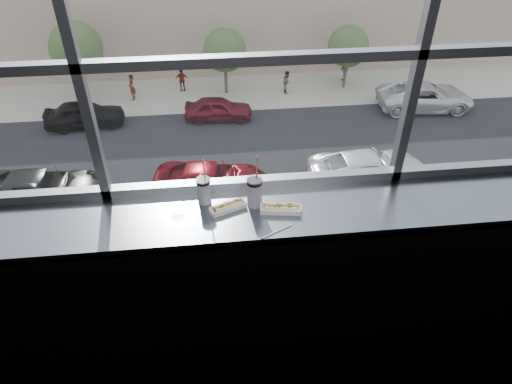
{
  "coord_description": "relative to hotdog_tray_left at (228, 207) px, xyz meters",
  "views": [
    {
      "loc": [
        -0.28,
        -1.05,
        2.96
      ],
      "look_at": [
        -0.02,
        1.23,
        1.25
      ],
      "focal_mm": 32.0,
      "sensor_mm": 36.0,
      "label": 1
    }
  ],
  "objects": [
    {
      "name": "pedestrian_c",
      "position": [
        5.53,
        27.88,
        -11.15
      ],
      "size": [
        0.62,
        0.83,
        1.87
      ],
      "primitive_type": "imported",
      "rotation": [
        0.0,
        0.0,
        1.57
      ],
      "color": "#66605B",
      "rests_on": "far_sidewalk"
    },
    {
      "name": "plaza_ground",
      "position": [
        0.2,
        43.74,
        -12.12
      ],
      "size": [
        120.0,
        120.0,
        0.0
      ],
      "primitive_type": "plane",
      "color": "#AEA891",
      "rests_on": "ground"
    },
    {
      "name": "car_far_a",
      "position": [
        -7.83,
        24.24,
        -10.98
      ],
      "size": [
        3.24,
        6.72,
        2.17
      ],
      "primitive_type": "imported",
      "rotation": [
        0.0,
        0.0,
        1.65
      ],
      "color": "black",
      "rests_on": "street_asphalt"
    },
    {
      "name": "far_sidewalk",
      "position": [
        0.2,
        28.24,
        -12.1
      ],
      "size": [
        80.0,
        6.0,
        0.04
      ],
      "primitive_type": "cube",
      "color": "#AEA891",
      "rests_on": "plaza_ground"
    },
    {
      "name": "street_asphalt",
      "position": [
        0.2,
        20.24,
        -12.09
      ],
      "size": [
        80.0,
        10.0,
        0.06
      ],
      "primitive_type": "cube",
      "color": "black",
      "rests_on": "plaza_ground"
    },
    {
      "name": "pedestrian_b",
      "position": [
        -1.93,
        28.99,
        -11.13
      ],
      "size": [
        0.85,
        0.63,
        1.9
      ],
      "primitive_type": "imported",
      "color": "#66605B",
      "rests_on": "far_sidewalk"
    },
    {
      "name": "hotdog_tray_left",
      "position": [
        0.0,
        0.0,
        0.0
      ],
      "size": [
        0.25,
        0.16,
        0.06
      ],
      "rotation": [
        0.0,
        0.0,
        0.38
      ],
      "color": "white",
      "rests_on": "counter"
    },
    {
      "name": "window_mullions",
      "position": [
        0.2,
        0.24,
        1.18
      ],
      "size": [
        6.0,
        0.08,
        2.4
      ],
      "primitive_type": null,
      "color": "gray",
      "rests_on": "ground"
    },
    {
      "name": "pedestrian_a",
      "position": [
        -5.3,
        27.9,
        -11.02
      ],
      "size": [
        0.71,
        0.94,
        2.13
      ],
      "primitive_type": "imported",
      "rotation": [
        0.0,
        0.0,
        4.71
      ],
      "color": "#66605B",
      "rests_on": "far_sidewalk"
    },
    {
      "name": "soda_cup_right",
      "position": [
        0.18,
        0.03,
        0.09
      ],
      "size": [
        0.11,
        0.11,
        0.39
      ],
      "color": "white",
      "rests_on": "counter"
    },
    {
      "name": "tree_right",
      "position": [
        9.81,
        28.24,
        -9.06
      ],
      "size": [
        2.89,
        2.89,
        4.51
      ],
      "color": "#47382B",
      "rests_on": "far_sidewalk"
    },
    {
      "name": "car_near_b",
      "position": [
        -8.35,
        16.24,
        -10.9
      ],
      "size": [
        3.31,
        7.13,
        2.32
      ],
      "primitive_type": "imported",
      "rotation": [
        0.0,
        0.0,
        1.51
      ],
      "color": "black",
      "rests_on": "street_asphalt"
    },
    {
      "name": "counter_fascia",
      "position": [
        0.2,
        -0.29,
        -0.57
      ],
      "size": [
        6.0,
        0.04,
        1.04
      ],
      "primitive_type": "cube",
      "color": "gray",
      "rests_on": "ground"
    },
    {
      "name": "pedestrian_d",
      "position": [
        10.1,
        29.43,
        -11.02
      ],
      "size": [
        0.71,
        0.95,
        2.13
      ],
      "primitive_type": "imported",
      "rotation": [
        0.0,
        0.0,
        4.71
      ],
      "color": "#66605B",
      "rests_on": "far_sidewalk"
    },
    {
      "name": "hotdog_tray_right",
      "position": [
        0.34,
        -0.06,
        0.0
      ],
      "size": [
        0.27,
        0.13,
        0.06
      ],
      "rotation": [
        0.0,
        0.0,
        -0.16
      ],
      "color": "white",
      "rests_on": "counter"
    },
    {
      "name": "tree_center",
      "position": [
        1.21,
        28.24,
        -9.0
      ],
      "size": [
        2.95,
        2.95,
        4.61
      ],
      "color": "#47382B",
      "rests_on": "far_sidewalk"
    },
    {
      "name": "car_near_c",
      "position": [
        -0.19,
        16.24,
        -11.0
      ],
      "size": [
        3.49,
        6.66,
        2.12
      ],
      "primitive_type": "imported",
      "rotation": [
        0.0,
        0.0,
        1.43
      ],
      "color": "#68040C",
      "rests_on": "street_asphalt"
    },
    {
      "name": "window_glass",
      "position": [
        0.2,
        0.26,
        1.18
      ],
      "size": [
        6.0,
        0.0,
        6.0
      ],
      "primitive_type": "plane",
      "rotation": [
        1.57,
        0.0,
        0.0
      ],
      "color": "silver",
      "rests_on": "ground"
    },
    {
      "name": "soda_cup_left",
      "position": [
        -0.15,
        0.1,
        0.08
      ],
      "size": [
        0.09,
        0.09,
        0.35
      ],
      "color": "white",
      "rests_on": "counter"
    },
    {
      "name": "plaza_near",
      "position": [
        0.2,
        7.24,
        -12.1
      ],
      "size": [
        50.0,
        14.0,
        0.04
      ],
      "primitive_type": "cube",
      "color": "#AEA891",
      "rests_on": "plaza_ground"
    },
    {
      "name": "loose_straw",
      "position": [
        0.28,
        -0.25,
        -0.02
      ],
      "size": [
        0.21,
        0.11,
        0.01
      ],
      "primitive_type": "cylinder",
      "rotation": [
        0.0,
        1.57,
        0.47
      ],
      "color": "white",
      "rests_on": "counter"
    },
    {
      "name": "tree_left",
      "position": [
        -8.48,
        28.24,
        -8.48
      ],
      "size": [
        3.44,
        3.44,
        5.38
      ],
      "color": "#47382B",
      "rests_on": "far_sidewalk"
    },
    {
      "name": "car_near_d",
      "position": [
        7.86,
        16.24,
        -10.91
      ],
      "size": [
        3.04,
        6.98,
        2.3
      ],
      "primitive_type": "imported",
      "rotation": [
        0.0,
        0.0,
        1.59
      ],
      "color": "white",
      "rests_on": "street_asphalt"
    },
    {
      "name": "wall_back_lower",
      "position": [
        0.2,
        0.24,
        -0.57
      ],
      "size": [
        6.0,
        0.0,
        6.0
      ],
      "primitive_type": "plane",
      "rotation": [
        1.57,
        0.0,
        0.0
      ],
      "color": "black",
      "rests_on": "ground"
    },
    {
      "name": "car_far_c",
      "position": [
        14.19,
        24.24,
        -10.9
      ],
      "size": [
        3.34,
        7.14,
        2.32
      ],
      "primitive_type": "imported",
      "rotation": [
        0.0,
        0.0,
        1.51
      ],
      "color": "silver",
      "rests_on": "street_asphalt"
    },
    {
      "name": "counter",
      "position": [
        0.2,
        -0.03,
        -0.05
      ],
      "size": [
        6.0,
        0.55,
        0.06
      ],
      "primitive_type": "cube",
      "color": "gray",
      "rests_on": "ground"
    },
    {
      "name": "car_far_b",
      "position": [
        0.48,
        24.24,
        -11.09
      ],
      "size": [
        2.86,
        6.0,
        1.94
      ],
      "primitive_type": "imported",
      "rotation": [
        0.0,
        0.0,
        1.5
      ],
      "color": "maroon",
      "rests_on": "street_asphalt"
    },
    {
      "name": "wrapper",
      "position": [
        -0.32,
        -0.04,
        -0.01
      ],
      "size": [
        0.1,
        0.07,
        0.02
      ],
      "primitive_type": "ellipsoid",
      "color": "silver",
      "rests_on": "counter"
    }
  ]
}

